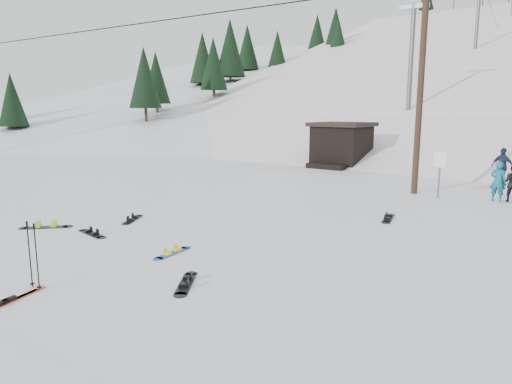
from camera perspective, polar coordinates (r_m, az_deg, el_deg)
The scene contains 19 objects.
ground at distance 10.47m, azimuth -18.70°, elevation -10.06°, with size 200.00×200.00×0.00m, color white.
ski_slope at distance 62.89m, azimuth 28.67°, elevation -5.32°, with size 60.00×75.00×45.00m, color white.
ridge_left at distance 70.85m, azimuth -2.29°, elevation -1.58°, with size 34.00×85.00×38.00m, color white.
treeline_left at distance 62.11m, azimuth -5.67°, elevation 6.96°, with size 20.00×64.00×10.00m, color black, non-canonical shape.
utility_pole at distance 20.39m, azimuth 19.92°, elevation 12.88°, with size 2.00×0.26×9.00m.
trail_sign at distance 19.77m, azimuth 21.98°, elevation 2.95°, with size 0.50×0.09×1.85m.
lift_hut at distance 29.55m, azimuth 10.61°, elevation 5.88°, with size 3.40×4.10×2.75m.
lift_tower_near at distance 37.69m, azimuth 18.88°, elevation 16.32°, with size 2.20×0.36×8.00m.
lift_tower_mid at distance 57.74m, azimuth 26.06°, elevation 20.08°, with size 2.20×0.36×8.00m.
hero_snowboard at distance 11.66m, azimuth -10.39°, elevation -7.46°, with size 0.36×1.28×0.09m.
hero_skis at distance 9.81m, azimuth -28.91°, elevation -12.05°, with size 0.54×1.75×0.09m.
ski_poles at distance 10.13m, azimuth -26.10°, elevation -7.09°, with size 0.38×0.10×1.37m.
board_scatter_a at distance 14.00m, azimuth -19.83°, elevation -4.89°, with size 1.38×0.41×0.10m.
board_scatter_b at distance 15.37m, azimuth -15.17°, elevation -3.31°, with size 0.85×1.24×0.10m.
board_scatter_c at distance 15.29m, azimuth -24.78°, elevation -3.97°, with size 1.16×1.21×0.11m.
board_scatter_d at distance 9.66m, azimuth -8.75°, elevation -11.19°, with size 0.93×1.22×0.10m.
board_scatter_f at distance 15.60m, azimuth 16.20°, elevation -3.15°, with size 0.57×1.45×0.10m.
skier_teal at distance 20.08m, azimuth 27.99°, elevation 1.18°, with size 0.57×0.38×1.57m, color #0C6478.
skier_navy at distance 24.41m, azimuth 28.43°, elevation 2.80°, with size 1.04×0.43×1.78m, color #1A2742.
Camera 1 is at (8.26, -5.38, 3.54)m, focal length 32.00 mm.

